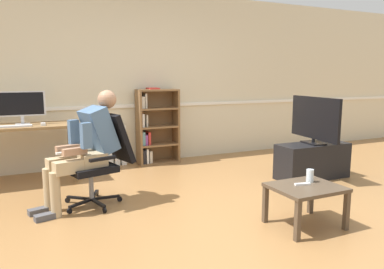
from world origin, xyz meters
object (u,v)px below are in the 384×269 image
object	(u,v)px
person_seated	(86,146)
office_chair	(103,156)
tv_screen	(315,119)
bookshelf	(155,127)
coffee_table	(306,192)
radiator	(103,147)
drinking_glass	(310,176)
tv_stand	(312,161)
imac_monitor	(21,105)
keyboard	(15,126)
computer_desk	(18,133)
spare_remote	(302,184)
computer_mouse	(43,124)

from	to	relation	value
person_seated	office_chair	bearing A→B (deg)	90.00
office_chair	tv_screen	distance (m)	2.81
bookshelf	coffee_table	distance (m)	3.01
radiator	coffee_table	bearing A→B (deg)	-67.94
tv_screen	drinking_glass	distance (m)	1.63
person_seated	tv_stand	world-z (taller)	person_seated
imac_monitor	radiator	bearing A→B (deg)	16.00
imac_monitor	person_seated	bearing A→B (deg)	-66.52
keyboard	office_chair	bearing A→B (deg)	-51.73
imac_monitor	coffee_table	world-z (taller)	imac_monitor
bookshelf	tv_screen	size ratio (longest dim) A/B	1.23
coffee_table	person_seated	bearing A→B (deg)	141.37
office_chair	person_seated	bearing A→B (deg)	-90.00
person_seated	coffee_table	size ratio (longest dim) A/B	1.99
computer_desk	drinking_glass	bearing A→B (deg)	-45.96
bookshelf	spare_remote	size ratio (longest dim) A/B	8.04
drinking_glass	tv_screen	bearing A→B (deg)	45.85
radiator	imac_monitor	bearing A→B (deg)	-164.00
office_chair	coffee_table	xyz separation A→B (m)	(1.56, -1.44, -0.20)
tv_screen	drinking_glass	xyz separation A→B (m)	(-1.11, -1.14, -0.36)
radiator	drinking_glass	xyz separation A→B (m)	(1.36, -2.99, 0.14)
person_seated	spare_remote	bearing A→B (deg)	36.89
office_chair	radiator	bearing A→B (deg)	153.97
bookshelf	spare_remote	world-z (taller)	bookshelf
bookshelf	person_seated	xyz separation A→B (m)	(-1.31, -1.58, 0.08)
imac_monitor	bookshelf	xyz separation A→B (m)	(1.90, 0.22, -0.43)
computer_desk	office_chair	world-z (taller)	office_chair
tv_screen	drinking_glass	world-z (taller)	tv_screen
computer_desk	drinking_glass	size ratio (longest dim) A/B	11.30
bookshelf	coffee_table	xyz separation A→B (m)	(0.44, -2.97, -0.25)
computer_mouse	tv_screen	xyz separation A→B (m)	(3.32, -1.33, 0.04)
spare_remote	bookshelf	bearing A→B (deg)	20.63
coffee_table	spare_remote	bearing A→B (deg)	116.23
bookshelf	tv_screen	bearing A→B (deg)	-46.46
computer_desk	spare_remote	bearing A→B (deg)	-48.00
coffee_table	office_chair	bearing A→B (deg)	137.36
office_chair	tv_screen	world-z (taller)	tv_screen
computer_desk	imac_monitor	size ratio (longest dim) A/B	2.38
computer_mouse	radiator	size ratio (longest dim) A/B	0.14
imac_monitor	bookshelf	world-z (taller)	bookshelf
computer_mouse	bookshelf	distance (m)	1.72
keyboard	office_chair	xyz separation A→B (m)	(0.86, -1.10, -0.24)
keyboard	tv_stand	bearing A→B (deg)	-19.79
imac_monitor	coffee_table	size ratio (longest dim) A/B	0.94
keyboard	spare_remote	xyz separation A→B (m)	(2.41, -2.50, -0.37)
bookshelf	coffee_table	bearing A→B (deg)	-81.66
radiator	spare_remote	distance (m)	3.27
computer_mouse	spare_remote	world-z (taller)	computer_mouse
imac_monitor	radiator	world-z (taller)	imac_monitor
keyboard	tv_stand	size ratio (longest dim) A/B	0.40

